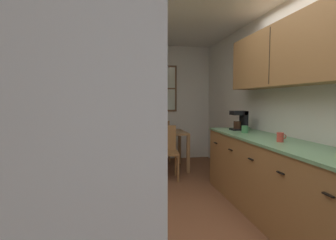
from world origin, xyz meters
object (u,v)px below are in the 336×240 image
(microwave_over_range, at_px, (55,48))
(dining_table, at_px, (163,138))
(dining_chair_near, at_px, (166,149))
(stove_range, at_px, (79,228))
(coffee_maker, at_px, (240,120))
(mug_by_coffeemaker, at_px, (280,137))
(dining_chair_far, at_px, (161,139))
(table_serving_bowl, at_px, (160,130))
(trash_bin, at_px, (122,164))
(refrigerator, at_px, (62,212))
(mug_spare, at_px, (245,129))
(storage_canister, at_px, (88,137))

(microwave_over_range, distance_m, dining_table, 3.59)
(dining_chair_near, bearing_deg, stove_range, -111.71)
(coffee_maker, bearing_deg, mug_by_coffeemaker, -93.31)
(microwave_over_range, bearing_deg, dining_chair_near, 66.17)
(dining_chair_far, height_order, table_serving_bowl, dining_chair_far)
(trash_bin, relative_size, mug_by_coffeemaker, 5.22)
(stove_range, bearing_deg, dining_chair_near, 68.29)
(trash_bin, bearing_deg, refrigerator, -94.04)
(stove_range, distance_m, mug_spare, 2.50)
(refrigerator, distance_m, microwave_over_range, 1.09)
(microwave_over_range, distance_m, mug_spare, 2.64)
(microwave_over_range, xyz_separation_m, dining_chair_near, (1.15, 2.60, -1.18))
(dining_chair_near, bearing_deg, coffee_maker, -38.12)
(storage_canister, height_order, coffee_maker, coffee_maker)
(storage_canister, relative_size, coffee_maker, 0.76)
(dining_table, bearing_deg, mug_spare, -63.49)
(microwave_over_range, relative_size, dining_table, 0.72)
(dining_table, xyz_separation_m, storage_canister, (-1.09, -2.55, 0.40))
(dining_chair_near, distance_m, mug_by_coffeemaker, 2.15)
(microwave_over_range, bearing_deg, mug_by_coffeemaker, 19.09)
(stove_range, xyz_separation_m, dining_chair_near, (1.04, 2.60, 0.03))
(trash_bin, bearing_deg, storage_canister, -98.99)
(microwave_over_range, relative_size, dining_chair_near, 0.70)
(refrigerator, xyz_separation_m, storage_canister, (-0.07, 1.40, 0.11))
(mug_by_coffeemaker, bearing_deg, dining_chair_near, 116.11)
(mug_by_coffeemaker, bearing_deg, dining_chair_far, 105.02)
(refrigerator, bearing_deg, microwave_over_range, 103.33)
(dining_chair_near, xyz_separation_m, trash_bin, (-0.74, -0.04, -0.22))
(stove_range, xyz_separation_m, mug_spare, (1.94, 1.50, 0.48))
(dining_chair_far, relative_size, mug_spare, 7.19)
(dining_chair_near, bearing_deg, refrigerator, -106.27)
(stove_range, height_order, dining_chair_near, stove_range)
(stove_range, bearing_deg, storage_canister, 90.48)
(table_serving_bowl, bearing_deg, stove_range, -107.46)
(storage_canister, bearing_deg, mug_by_coffeemaker, 1.58)
(microwave_over_range, xyz_separation_m, mug_spare, (2.05, 1.50, -0.73))
(dining_table, xyz_separation_m, table_serving_bowl, (-0.06, 0.05, 0.15))
(stove_range, xyz_separation_m, dining_chair_far, (1.13, 3.83, 0.03))
(dining_chair_near, distance_m, table_serving_bowl, 0.71)
(stove_range, height_order, coffee_maker, coffee_maker)
(storage_canister, distance_m, table_serving_bowl, 2.81)
(storage_canister, bearing_deg, table_serving_bowl, 68.34)
(dining_chair_near, relative_size, mug_by_coffeemaker, 8.27)
(stove_range, relative_size, table_serving_bowl, 6.13)
(coffee_maker, bearing_deg, dining_chair_far, 114.20)
(dining_table, distance_m, mug_by_coffeemaker, 2.67)
(dining_table, bearing_deg, refrigerator, -104.47)
(refrigerator, distance_m, trash_bin, 3.36)
(refrigerator, relative_size, mug_by_coffeemaker, 16.47)
(dining_table, height_order, mug_spare, mug_spare)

